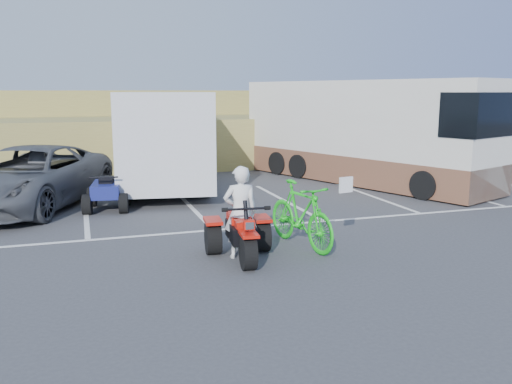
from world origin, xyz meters
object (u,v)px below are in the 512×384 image
object	(u,v)px
rider	(240,212)
quad_atv_green	(150,189)
cargo_trailer	(166,137)
grey_pickup	(29,177)
rv_motorhome	(362,139)
red_trike_atv	(242,260)
green_dirt_bike	(301,215)
quad_atv_blue	(108,210)

from	to	relation	value
rider	quad_atv_green	xyz separation A→B (m)	(-0.73, 7.76, -0.87)
rider	cargo_trailer	distance (m)	7.75
quad_atv_green	grey_pickup	bearing A→B (deg)	-152.78
cargo_trailer	rider	bearing A→B (deg)	-79.86
cargo_trailer	rv_motorhome	world-z (taller)	rv_motorhome
red_trike_atv	quad_atv_green	world-z (taller)	quad_atv_green
red_trike_atv	quad_atv_green	xyz separation A→B (m)	(-0.71, 7.91, 0.00)
red_trike_atv	green_dirt_bike	xyz separation A→B (m)	(1.35, 0.46, 0.66)
red_trike_atv	quad_atv_green	distance (m)	7.94
rider	quad_atv_green	world-z (taller)	rider
green_dirt_bike	quad_atv_blue	world-z (taller)	green_dirt_bike
red_trike_atv	cargo_trailer	world-z (taller)	cargo_trailer
quad_atv_green	rider	bearing A→B (deg)	-85.08
red_trike_atv	green_dirt_bike	bearing A→B (deg)	24.78
rider	rv_motorhome	size ratio (longest dim) A/B	0.18
quad_atv_blue	quad_atv_green	bearing A→B (deg)	70.55
grey_pickup	quad_atv_blue	size ratio (longest dim) A/B	3.92
rider	grey_pickup	distance (m)	7.26
rider	green_dirt_bike	distance (m)	1.39
green_dirt_bike	rv_motorhome	bearing A→B (deg)	42.40
quad_atv_blue	quad_atv_green	xyz separation A→B (m)	(1.42, 2.71, 0.00)
rider	grey_pickup	xyz separation A→B (m)	(-4.09, 5.99, -0.05)
quad_atv_blue	rider	bearing A→B (deg)	-58.62
grey_pickup	rv_motorhome	size ratio (longest dim) A/B	0.61
green_dirt_bike	cargo_trailer	bearing A→B (deg)	90.75
cargo_trailer	grey_pickup	bearing A→B (deg)	-147.56
rider	green_dirt_bike	bearing A→B (deg)	-160.91
quad_atv_green	red_trike_atv	bearing A→B (deg)	-85.29
quad_atv_blue	quad_atv_green	distance (m)	3.06
green_dirt_bike	cargo_trailer	world-z (taller)	cargo_trailer
red_trike_atv	cargo_trailer	size ratio (longest dim) A/B	0.25
quad_atv_blue	quad_atv_green	size ratio (longest dim) A/B	0.87
rider	quad_atv_blue	distance (m)	5.56
red_trike_atv	quad_atv_blue	world-z (taller)	red_trike_atv
grey_pickup	green_dirt_bike	bearing A→B (deg)	-22.28
cargo_trailer	quad_atv_blue	xyz separation A→B (m)	(-1.98, -2.65, -1.64)
red_trike_atv	rider	bearing A→B (deg)	90.00
rv_motorhome	quad_atv_green	distance (m)	7.31
red_trike_atv	green_dirt_bike	size ratio (longest dim) A/B	0.77
cargo_trailer	rv_motorhome	xyz separation A→B (m)	(6.58, -0.61, -0.18)
grey_pickup	quad_atv_green	bearing A→B (deg)	51.66
red_trike_atv	quad_atv_green	bearing A→B (deg)	101.00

